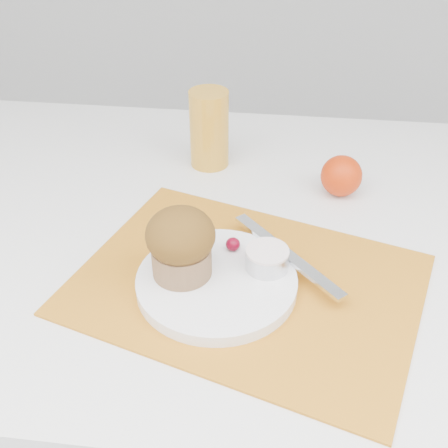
# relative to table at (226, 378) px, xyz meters

# --- Properties ---
(table) EXTENTS (1.20, 0.80, 0.75)m
(table) POSITION_rel_table_xyz_m (0.00, 0.00, 0.00)
(table) COLOR white
(table) RESTS_ON ground
(placemat) EXTENTS (0.52, 0.45, 0.00)m
(placemat) POSITION_rel_table_xyz_m (0.04, -0.14, 0.38)
(placemat) COLOR orange
(placemat) RESTS_ON table
(plate) EXTENTS (0.27, 0.27, 0.02)m
(plate) POSITION_rel_table_xyz_m (0.00, -0.15, 0.39)
(plate) COLOR white
(plate) RESTS_ON placemat
(ramekin) EXTENTS (0.06, 0.06, 0.03)m
(ramekin) POSITION_rel_table_xyz_m (0.07, -0.13, 0.41)
(ramekin) COLOR silver
(ramekin) RESTS_ON plate
(cream) EXTENTS (0.07, 0.07, 0.01)m
(cream) POSITION_rel_table_xyz_m (0.07, -0.13, 0.42)
(cream) COLOR white
(cream) RESTS_ON ramekin
(raspberry_near) EXTENTS (0.02, 0.02, 0.02)m
(raspberry_near) POSITION_rel_table_xyz_m (0.02, -0.09, 0.41)
(raspberry_near) COLOR #4E0211
(raspberry_near) RESTS_ON plate
(raspberry_far) EXTENTS (0.02, 0.02, 0.02)m
(raspberry_far) POSITION_rel_table_xyz_m (0.05, -0.11, 0.41)
(raspberry_far) COLOR #61020F
(raspberry_far) RESTS_ON plate
(butter_knife) EXTENTS (0.16, 0.17, 0.01)m
(butter_knife) POSITION_rel_table_xyz_m (0.09, -0.10, 0.40)
(butter_knife) COLOR silver
(butter_knife) RESTS_ON plate
(orange) EXTENTS (0.07, 0.07, 0.07)m
(orange) POSITION_rel_table_xyz_m (0.18, 0.11, 0.41)
(orange) COLOR red
(orange) RESTS_ON table
(juice_glass) EXTENTS (0.08, 0.08, 0.14)m
(juice_glass) POSITION_rel_table_xyz_m (-0.05, 0.18, 0.44)
(juice_glass) COLOR gold
(juice_glass) RESTS_ON table
(muffin) EXTENTS (0.10, 0.10, 0.10)m
(muffin) POSITION_rel_table_xyz_m (-0.04, -0.15, 0.45)
(muffin) COLOR olive
(muffin) RESTS_ON plate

